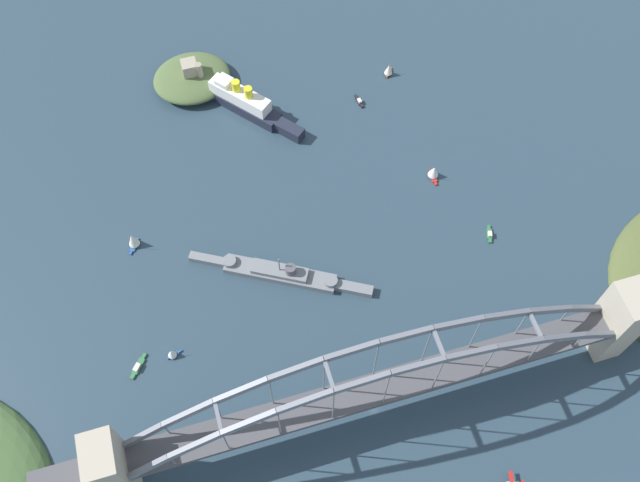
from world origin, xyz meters
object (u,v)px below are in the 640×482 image
at_px(small_boat_1, 138,367).
at_px(small_boat_3, 172,353).
at_px(harbor_arch_bridge, 378,389).
at_px(ocean_liner, 241,101).
at_px(fort_island_mid_harbor, 192,78).
at_px(small_boat_5, 133,240).
at_px(small_boat_0, 389,70).
at_px(small_boat_6, 434,172).
at_px(channel_marker_buoy, 398,338).
at_px(naval_cruiser, 282,273).
at_px(small_boat_2, 490,234).
at_px(small_boat_4, 359,101).

height_order(small_boat_1, small_boat_3, small_boat_3).
relative_size(harbor_arch_bridge, ocean_liner, 4.25).
relative_size(fort_island_mid_harbor, small_boat_5, 4.07).
relative_size(small_boat_1, small_boat_5, 1.04).
bearing_deg(fort_island_mid_harbor, small_boat_0, -12.83).
bearing_deg(small_boat_6, channel_marker_buoy, -120.76).
distance_m(small_boat_0, small_boat_1, 204.82).
height_order(naval_cruiser, small_boat_5, naval_cruiser).
relative_size(small_boat_6, channel_marker_buoy, 3.47).
xyz_separation_m(small_boat_5, small_boat_6, (150.34, -3.30, -0.72)).
bearing_deg(channel_marker_buoy, naval_cruiser, 132.54).
bearing_deg(fort_island_mid_harbor, harbor_arch_bridge, -79.38).
bearing_deg(small_boat_2, naval_cruiser, 175.90).
bearing_deg(ocean_liner, small_boat_6, -40.59).
xyz_separation_m(small_boat_2, small_boat_5, (-164.16, 43.04, 3.83)).
height_order(ocean_liner, small_boat_3, ocean_liner).
distance_m(naval_cruiser, small_boat_5, 72.41).
bearing_deg(small_boat_3, channel_marker_buoy, -12.00).
distance_m(ocean_liner, small_boat_0, 82.68).
bearing_deg(harbor_arch_bridge, small_boat_2, 38.53).
xyz_separation_m(small_boat_0, channel_marker_buoy, (-46.91, -148.06, -2.73)).
distance_m(small_boat_4, channel_marker_buoy, 136.29).
xyz_separation_m(ocean_liner, small_boat_0, (82.65, 0.42, -2.24)).
relative_size(naval_cruiser, small_boat_5, 7.66).
height_order(small_boat_0, channel_marker_buoy, small_boat_0).
bearing_deg(small_boat_1, ocean_liner, 58.92).
xyz_separation_m(small_boat_4, small_boat_5, (-129.70, -53.08, 3.88)).
relative_size(small_boat_0, small_boat_2, 0.87).
relative_size(ocean_liner, channel_marker_buoy, 23.04).
xyz_separation_m(small_boat_3, small_boat_6, (143.34, 56.85, 0.86)).
xyz_separation_m(harbor_arch_bridge, channel_marker_buoy, (20.26, 26.10, -24.85)).
bearing_deg(harbor_arch_bridge, small_boat_6, 57.35).
bearing_deg(small_boat_0, small_boat_6, -90.63).
height_order(fort_island_mid_harbor, small_boat_6, fort_island_mid_harbor).
xyz_separation_m(fort_island_mid_harbor, channel_marker_buoy, (57.37, -171.82, -3.84)).
bearing_deg(small_boat_0, channel_marker_buoy, -107.58).
relative_size(small_boat_3, small_boat_6, 0.72).
distance_m(naval_cruiser, small_boat_6, 93.28).
xyz_separation_m(ocean_liner, small_boat_6, (81.87, -70.13, -2.06)).
distance_m(ocean_liner, small_boat_5, 95.70).
bearing_deg(naval_cruiser, small_boat_6, 20.39).
distance_m(small_boat_2, small_boat_6, 42.19).
bearing_deg(small_boat_6, harbor_arch_bridge, -122.65).
height_order(ocean_liner, fort_island_mid_harbor, ocean_liner).
relative_size(fort_island_mid_harbor, small_boat_2, 4.37).
distance_m(harbor_arch_bridge, small_boat_4, 168.28).
bearing_deg(small_boat_5, small_boat_2, -14.69).
bearing_deg(small_boat_3, small_boat_0, 41.48).
height_order(small_boat_0, small_boat_1, small_boat_0).
height_order(small_boat_3, channel_marker_buoy, small_boat_3).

